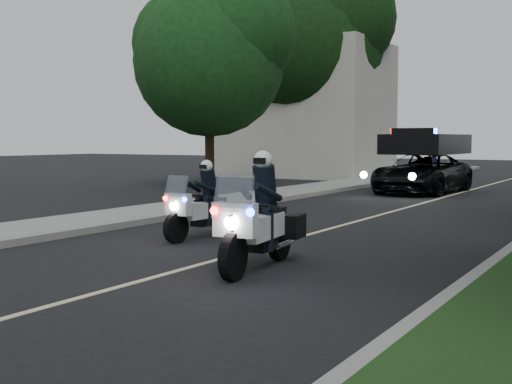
# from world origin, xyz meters

# --- Properties ---
(ground) EXTENTS (120.00, 120.00, 0.00)m
(ground) POSITION_xyz_m (0.00, 0.00, 0.00)
(ground) COLOR black
(ground) RESTS_ON ground
(curb_left) EXTENTS (0.20, 60.00, 0.15)m
(curb_left) POSITION_xyz_m (-4.10, 10.00, 0.07)
(curb_left) COLOR gray
(curb_left) RESTS_ON ground
(sidewalk_left) EXTENTS (2.00, 60.00, 0.16)m
(sidewalk_left) POSITION_xyz_m (-5.20, 10.00, 0.08)
(sidewalk_left) COLOR gray
(sidewalk_left) RESTS_ON ground
(building_far) EXTENTS (8.00, 6.00, 7.00)m
(building_far) POSITION_xyz_m (-10.00, 26.00, 3.50)
(building_far) COLOR #A8A396
(building_far) RESTS_ON ground
(lane_marking) EXTENTS (0.12, 50.00, 0.01)m
(lane_marking) POSITION_xyz_m (0.00, 10.00, 0.00)
(lane_marking) COLOR #BFB78C
(lane_marking) RESTS_ON ground
(police_moto_left) EXTENTS (0.80, 1.92, 1.59)m
(police_moto_left) POSITION_xyz_m (-1.62, 4.68, 0.00)
(police_moto_left) COLOR silver
(police_moto_left) RESTS_ON ground
(police_moto_right) EXTENTS (1.03, 2.24, 1.84)m
(police_moto_right) POSITION_xyz_m (1.00, 2.52, 0.00)
(police_moto_right) COLOR white
(police_moto_right) RESTS_ON ground
(police_suv) EXTENTS (2.70, 5.39, 2.57)m
(police_suv) POSITION_xyz_m (-1.24, 18.14, 0.00)
(police_suv) COLOR black
(police_suv) RESTS_ON ground
(bicycle) EXTENTS (0.77, 1.66, 0.84)m
(bicycle) POSITION_xyz_m (-2.74, 24.82, 0.00)
(bicycle) COLOR black
(bicycle) RESTS_ON ground
(cyclist) EXTENTS (0.59, 0.41, 1.57)m
(cyclist) POSITION_xyz_m (-2.74, 24.82, 0.00)
(cyclist) COLOR black
(cyclist) RESTS_ON ground
(tree_left_near) EXTENTS (7.55, 7.55, 9.67)m
(tree_left_near) POSITION_xyz_m (-8.61, 14.90, 0.00)
(tree_left_near) COLOR #164216
(tree_left_near) RESTS_ON ground
(tree_left_far) EXTENTS (9.11, 9.11, 13.16)m
(tree_left_far) POSITION_xyz_m (-9.69, 25.44, 0.00)
(tree_left_far) COLOR black
(tree_left_far) RESTS_ON ground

